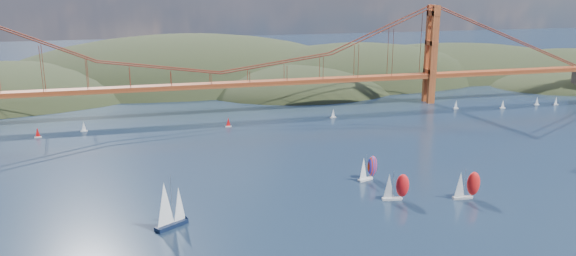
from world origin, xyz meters
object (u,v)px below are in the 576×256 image
(racer_0, at_px, (395,186))
(racer_1, at_px, (466,185))
(racer_rwb, at_px, (368,168))
(sloop_navy, at_px, (169,205))

(racer_0, distance_m, racer_1, 23.08)
(racer_1, bearing_deg, racer_rwb, 139.95)
(sloop_navy, bearing_deg, racer_rwb, -14.79)
(sloop_navy, distance_m, racer_0, 71.08)
(racer_0, height_order, racer_1, racer_1)
(sloop_navy, xyz_separation_m, racer_1, (93.56, -1.44, -2.10))
(racer_0, xyz_separation_m, racer_1, (22.59, -4.71, 0.15))
(racer_0, xyz_separation_m, racer_rwb, (-1.41, 19.61, -0.11))
(sloop_navy, xyz_separation_m, racer_rwb, (69.56, 22.88, -2.36))
(racer_0, bearing_deg, sloop_navy, -167.17)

